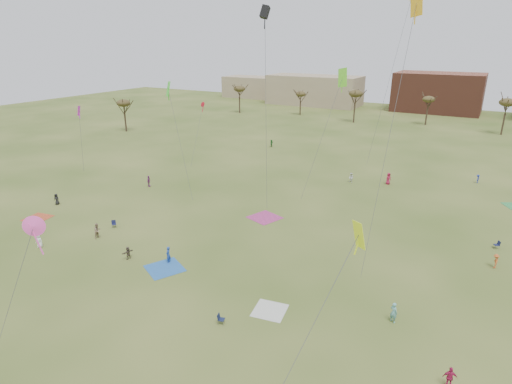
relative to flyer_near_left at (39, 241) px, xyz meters
The scene contains 26 objects.
ground 19.57m from the flyer_near_left, ahead, with size 260.00×260.00×0.00m, color #334D18.
flyer_near_left is the anchor object (origin of this frame).
flyer_near_right 15.31m from the flyer_near_left, 16.89° to the left, with size 0.65×0.43×1.79m, color #204196.
spectator_fore_a 41.70m from the flyer_near_left, ahead, with size 0.92×0.38×1.57m, color #AC1D4F.
spectator_fore_b 6.12m from the flyer_near_left, 52.21° to the left, with size 0.89×0.69×1.83m, color #8F735B.
spectator_fore_c 10.89m from the flyer_near_left, 15.80° to the left, with size 1.28×0.41×1.38m, color brown.
flyer_mid_a 13.42m from the flyer_near_left, 136.15° to the left, with size 0.77×0.50×1.58m, color black.
flyer_mid_b 48.16m from the flyer_near_left, 24.36° to the left, with size 0.97×0.56×1.51m, color #BC5823.
flyer_mid_c 37.41m from the flyer_near_left, ahead, with size 0.65×0.43×1.80m, color #62A3A2.
spectator_mid_d 21.71m from the flyer_near_left, 100.32° to the left, with size 1.04×0.43×1.78m, color #86387A.
spectator_mid_e 45.25m from the flyer_near_left, 59.50° to the left, with size 0.76×0.59×1.56m, color silver.
flyer_far_a 54.01m from the flyer_near_left, 89.33° to the left, with size 1.41×0.45×1.52m, color #236B2A.
flyer_far_b 49.87m from the flyer_near_left, 55.34° to the left, with size 0.92×0.60×1.88m, color maroon.
flyer_far_c 63.48m from the flyer_near_left, 50.16° to the left, with size 0.89×0.51×1.38m, color navy.
blanket_red 9.13m from the flyer_near_left, 147.33° to the left, with size 2.89×2.89×0.03m, color #BC4825.
blanket_blue 15.47m from the flyer_near_left, 12.35° to the left, with size 3.35×3.35×0.03m, color #2862B0.
blanket_cream 27.65m from the flyer_near_left, ahead, with size 2.67×2.67×0.03m, color silver.
blanket_plum 26.38m from the flyer_near_left, 47.83° to the left, with size 3.55×3.55×0.03m, color #AA3475.
camp_chair_left 8.42m from the flyer_near_left, 68.38° to the left, with size 0.74×0.73×0.87m.
camp_chair_center 24.97m from the flyer_near_left, ahead, with size 0.66×0.63×0.87m.
camp_chair_right 50.39m from the flyer_near_left, 29.34° to the left, with size 0.72×0.70×0.87m.
kites_aloft 38.64m from the flyer_near_left, 50.61° to the left, with size 66.69×62.71×27.74m.
tree_line 83.29m from the flyer_near_left, 78.49° to the left, with size 117.44×49.32×8.91m.
building_tan 118.37m from the flyer_near_left, 97.57° to the left, with size 32.00×14.00×10.00m, color #937F60.
building_brick 124.78m from the flyer_near_left, 78.71° to the left, with size 26.00×16.00×12.00m, color brown.
building_tan_west 132.40m from the flyer_near_left, 110.14° to the left, with size 20.00×12.00×8.00m, color #937F60.
Camera 1 is at (21.94, -26.56, 21.58)m, focal length 29.45 mm.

